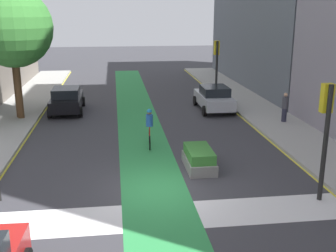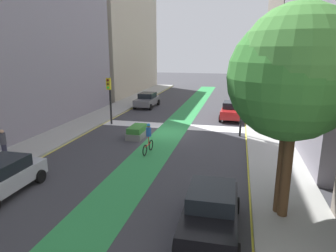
# 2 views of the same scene
# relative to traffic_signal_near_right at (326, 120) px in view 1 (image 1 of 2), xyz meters

# --- Properties ---
(ground_plane) EXTENTS (120.00, 120.00, 0.00)m
(ground_plane) POSITION_rel_traffic_signal_near_right_xyz_m (-5.29, 1.40, -2.79)
(ground_plane) COLOR #38383D
(bike_lane_paint) EXTENTS (2.40, 60.00, 0.01)m
(bike_lane_paint) POSITION_rel_traffic_signal_near_right_xyz_m (-5.49, 1.40, -2.78)
(bike_lane_paint) COLOR #2D8C47
(bike_lane_paint) RESTS_ON ground_plane
(crosswalk_band) EXTENTS (12.00, 1.80, 0.01)m
(crosswalk_band) POSITION_rel_traffic_signal_near_right_xyz_m (-5.29, -0.60, -2.78)
(crosswalk_band) COLOR silver
(crosswalk_band) RESTS_ON ground_plane
(curb_stripe_right) EXTENTS (0.16, 60.00, 0.01)m
(curb_stripe_right) POSITION_rel_traffic_signal_near_right_xyz_m (0.71, 1.40, -2.78)
(curb_stripe_right) COLOR yellow
(curb_stripe_right) RESTS_ON ground_plane
(traffic_signal_near_right) EXTENTS (0.35, 0.52, 3.96)m
(traffic_signal_near_right) POSITION_rel_traffic_signal_near_right_xyz_m (0.00, 0.00, 0.00)
(traffic_signal_near_right) COLOR black
(traffic_signal_near_right) RESTS_ON ground_plane
(traffic_signal_far_right) EXTENTS (0.35, 0.52, 4.19)m
(traffic_signal_far_right) POSITION_rel_traffic_signal_near_right_xyz_m (0.21, 15.60, 0.15)
(traffic_signal_far_right) COLOR black
(traffic_signal_far_right) RESTS_ON ground_plane
(car_black_left_far) EXTENTS (2.06, 4.22, 1.57)m
(car_black_left_far) POSITION_rel_traffic_signal_near_right_xyz_m (-9.80, 13.68, -1.98)
(car_black_left_far) COLOR black
(car_black_left_far) RESTS_ON ground_plane
(car_silver_right_far) EXTENTS (2.02, 4.20, 1.57)m
(car_silver_right_far) POSITION_rel_traffic_signal_near_right_xyz_m (-0.54, 13.00, -1.98)
(car_silver_right_far) COLOR #B2B7BF
(car_silver_right_far) RESTS_ON ground_plane
(cyclist_in_lane) EXTENTS (0.32, 1.73, 1.86)m
(cyclist_in_lane) POSITION_rel_traffic_signal_near_right_xyz_m (-5.25, 6.18, -1.82)
(cyclist_in_lane) COLOR black
(cyclist_in_lane) RESTS_ON ground_plane
(pedestrian_sidewalk_right_a) EXTENTS (0.34, 0.34, 1.64)m
(pedestrian_sidewalk_right_a) POSITION_rel_traffic_signal_near_right_xyz_m (2.61, 9.23, -1.80)
(pedestrian_sidewalk_right_a) COLOR #262638
(pedestrian_sidewalk_right_a) RESTS_ON sidewalk_right
(street_tree_near) EXTENTS (3.90, 3.90, 7.63)m
(street_tree_near) POSITION_rel_traffic_signal_near_right_xyz_m (-12.38, 12.25, 3.01)
(street_tree_near) COLOR brown
(street_tree_near) RESTS_ON sidewalk_left
(street_tree_far) EXTENTS (4.41, 4.41, 7.34)m
(street_tree_far) POSITION_rel_traffic_signal_near_right_xyz_m (-12.25, 11.99, 2.48)
(street_tree_far) COLOR brown
(street_tree_far) RESTS_ON sidewalk_left
(median_planter) EXTENTS (1.09, 2.14, 0.85)m
(median_planter) POSITION_rel_traffic_signal_near_right_xyz_m (-3.49, 3.22, -2.38)
(median_planter) COLOR slate
(median_planter) RESTS_ON ground_plane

